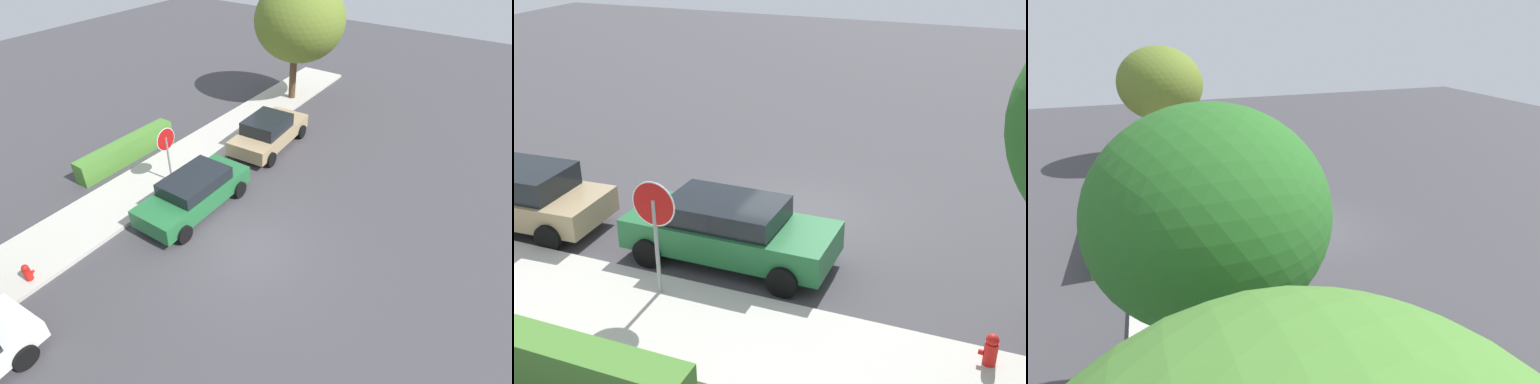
# 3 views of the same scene
# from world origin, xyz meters

# --- Properties ---
(ground_plane) EXTENTS (60.00, 60.00, 0.00)m
(ground_plane) POSITION_xyz_m (0.00, 0.00, 0.00)
(ground_plane) COLOR #423F44
(sidewalk_curb) EXTENTS (32.00, 2.60, 0.14)m
(sidewalk_curb) POSITION_xyz_m (0.00, 5.36, 0.07)
(sidewalk_curb) COLOR beige
(sidewalk_curb) RESTS_ON ground_plane
(stop_sign) EXTENTS (0.90, 0.08, 2.47)m
(stop_sign) POSITION_xyz_m (1.27, 4.63, 1.72)
(stop_sign) COLOR gray
(stop_sign) RESTS_ON ground_plane
(parked_car_green) EXTENTS (4.50, 2.00, 1.41)m
(parked_car_green) POSITION_xyz_m (0.63, 2.79, 0.74)
(parked_car_green) COLOR #236B38
(parked_car_green) RESTS_ON ground_plane
(parked_car_tan) EXTENTS (4.40, 2.24, 1.48)m
(parked_car_tan) POSITION_xyz_m (5.98, 3.08, 0.75)
(parked_car_tan) COLOR tan
(parked_car_tan) RESTS_ON ground_plane
(street_tree_mid_block) EXTENTS (4.00, 4.00, 6.24)m
(street_tree_mid_block) POSITION_xyz_m (-6.52, 4.69, 4.39)
(street_tree_mid_block) COLOR #513823
(street_tree_mid_block) RESTS_ON ground_plane
(street_tree_far) EXTENTS (4.67, 4.67, 6.24)m
(street_tree_far) POSITION_xyz_m (11.34, 4.79, 4.19)
(street_tree_far) COLOR #513823
(street_tree_far) RESTS_ON ground_plane
(fire_hydrant) EXTENTS (0.30, 0.22, 0.72)m
(fire_hydrant) POSITION_xyz_m (-4.85, 4.49, 0.36)
(fire_hydrant) COLOR red
(fire_hydrant) RESTS_ON ground_plane
(front_yard_hedge) EXTENTS (4.83, 0.68, 0.94)m
(front_yard_hedge) POSITION_xyz_m (1.51, 7.50, 0.47)
(front_yard_hedge) COLOR #4C8433
(front_yard_hedge) RESTS_ON ground_plane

